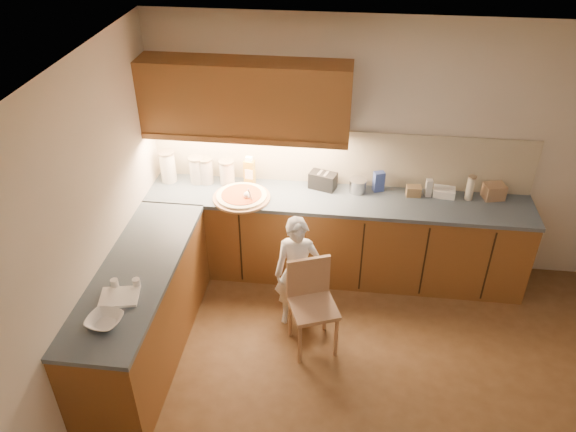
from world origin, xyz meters
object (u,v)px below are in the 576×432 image
object	(u,v)px
oil_jug	(249,172)
toaster	(323,181)
wooden_chair	(311,299)
child	(297,273)
pizza_on_board	(242,197)

from	to	relation	value
oil_jug	toaster	world-z (taller)	oil_jug
wooden_chair	oil_jug	size ratio (longest dim) A/B	2.80
child	toaster	xyz separation A→B (m)	(0.15, 0.94, 0.43)
pizza_on_board	toaster	xyz separation A→B (m)	(0.77, 0.30, 0.06)
toaster	child	bearing A→B (deg)	-81.57
pizza_on_board	toaster	distance (m)	0.83
pizza_on_board	child	bearing A→B (deg)	-46.13
toaster	wooden_chair	bearing A→B (deg)	-72.49
pizza_on_board	wooden_chair	bearing A→B (deg)	-49.07
wooden_chair	toaster	world-z (taller)	toaster
pizza_on_board	oil_jug	xyz separation A→B (m)	(0.03, 0.29, 0.12)
child	wooden_chair	distance (m)	0.30
pizza_on_board	oil_jug	distance (m)	0.32
child	oil_jug	xyz separation A→B (m)	(-0.59, 0.94, 0.49)
child	toaster	world-z (taller)	child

